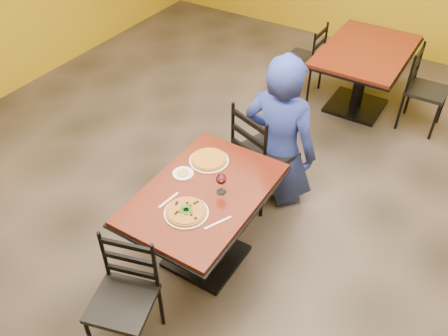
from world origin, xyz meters
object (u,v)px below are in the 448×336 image
Objects in this scene: table_second at (364,64)px; chair_second_right at (427,91)px; chair_main_near at (122,303)px; pizza_main at (186,211)px; chair_main_far at (265,153)px; diner at (281,130)px; side_plate at (183,174)px; table_main at (204,210)px; pizza_far at (209,159)px; plate_far at (209,161)px; chair_second_left at (303,59)px; wine_glass at (221,183)px; plate_main at (186,213)px.

chair_second_right reaches higher than table_second.
pizza_main is at bearing 67.06° from chair_main_near.
table_second is at bearing 68.83° from chair_main_near.
diner is at bearing -113.49° from chair_main_far.
diner reaches higher than side_plate.
table_main is 4.39× the size of pizza_far.
plate_far is (-0.10, 1.20, 0.32)m from chair_main_near.
diner is (0.12, 1.02, 0.16)m from table_main.
table_second is 0.95× the size of diner.
chair_main_near is 5.46× the size of side_plate.
diner reaches higher than pizza_far.
chair_second_left is 2.56m from pizza_far.
chair_second_right is (0.96, 1.91, -0.05)m from chair_main_far.
side_plate is at bearing -109.83° from pizza_far.
wine_glass is at bearing 114.96° from chair_main_far.
side_plate is (-0.50, -2.75, 0.19)m from table_second.
chair_second_left is (-0.40, 3.71, -0.00)m from chair_main_near.
chair_second_left is 3.10× the size of pizza_far.
pizza_far reaches higher than plate_far.
chair_main_far reaches higher than chair_main_near.
chair_second_left reaches higher than pizza_main.
diner is at bearing 85.45° from pizza_main.
chair_second_right is 3.24m from plate_main.
pizza_main is at bearing -85.30° from table_main.
plate_far is 1.94× the size of side_plate.
chair_main_near is 4.85× the size of wine_glass.
plate_far is at bearing 107.52° from pizza_main.
chair_second_right is at bearing 72.55° from plate_main.
table_main is 0.33m from pizza_main.
diner is 0.76m from pizza_far.
chair_main_far is 0.69m from plate_far.
chair_main_far is 3.21× the size of plate_far.
chair_main_far is 1.19m from plate_main.
chair_second_right reaches higher than plate_main.
plate_far is at bearing 137.24° from wine_glass.
table_main is 6.83× the size of wine_glass.
pizza_far is (-1.14, -2.52, 0.32)m from chair_second_right.
plate_far reaches higher than table_main.
chair_main_near is at bearing -96.70° from pizza_main.
pizza_main is 0.58m from plate_far.
chair_second_left is 2.80× the size of plate_far.
diner is 4.63× the size of plate_main.
chair_main_near is at bearing -79.30° from side_plate.
chair_main_far reaches higher than pizza_far.
diner is at bearing 68.73° from pizza_far.
plate_main is at bearing -106.44° from wine_glass.
diner is 0.96m from wine_glass.
chair_main_near is 2.82× the size of plate_far.
table_second is 4.80× the size of pizza_main.
pizza_main reaches higher than table_second.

